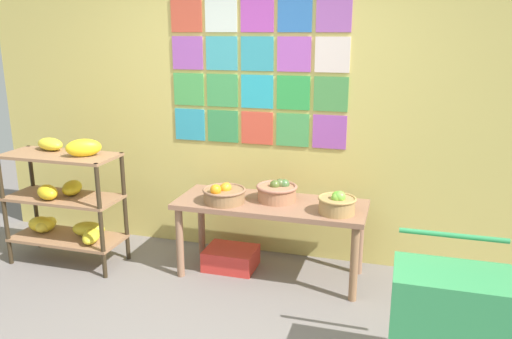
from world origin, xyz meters
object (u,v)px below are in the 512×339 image
object	(u,v)px
display_table	(271,212)
shopping_cart	(450,309)
fruit_basket_left	(337,204)
banana_shelf_unit	(65,199)
produce_crate_under_table	(231,258)
fruit_basket_centre	(224,194)
fruit_basket_right	(277,191)

from	to	relation	value
display_table	shopping_cart	xyz separation A→B (m)	(1.28, -1.07, -0.05)
display_table	fruit_basket_left	xyz separation A→B (m)	(0.54, -0.11, 0.16)
banana_shelf_unit	display_table	xyz separation A→B (m)	(1.73, 0.23, -0.02)
display_table	shopping_cart	bearing A→B (deg)	-39.96
fruit_basket_left	produce_crate_under_table	world-z (taller)	fruit_basket_left
fruit_basket_left	fruit_basket_centre	world-z (taller)	fruit_basket_left
fruit_basket_left	shopping_cart	bearing A→B (deg)	-52.40
shopping_cart	fruit_basket_left	bearing A→B (deg)	131.02
produce_crate_under_table	fruit_basket_left	bearing A→B (deg)	-8.91
fruit_basket_left	shopping_cart	distance (m)	1.23
display_table	produce_crate_under_table	world-z (taller)	display_table
fruit_basket_centre	fruit_basket_right	bearing A→B (deg)	22.26
banana_shelf_unit	produce_crate_under_table	size ratio (longest dim) A/B	2.61
display_table	fruit_basket_left	bearing A→B (deg)	-11.42
fruit_basket_right	produce_crate_under_table	size ratio (longest dim) A/B	0.78
banana_shelf_unit	fruit_basket_centre	size ratio (longest dim) A/B	3.22
fruit_basket_left	produce_crate_under_table	xyz separation A→B (m)	(-0.89, 0.14, -0.62)
fruit_basket_left	fruit_basket_right	bearing A→B (deg)	162.00
banana_shelf_unit	shopping_cart	world-z (taller)	banana_shelf_unit
banana_shelf_unit	fruit_basket_left	world-z (taller)	banana_shelf_unit
produce_crate_under_table	fruit_basket_centre	bearing A→B (deg)	-90.83
display_table	produce_crate_under_table	distance (m)	0.58
banana_shelf_unit	fruit_basket_right	size ratio (longest dim) A/B	3.34
banana_shelf_unit	shopping_cart	distance (m)	3.12
fruit_basket_centre	produce_crate_under_table	distance (m)	0.63
fruit_basket_right	fruit_basket_centre	xyz separation A→B (m)	(-0.39, -0.16, -0.01)
banana_shelf_unit	fruit_basket_left	xyz separation A→B (m)	(2.27, 0.12, 0.13)
fruit_basket_centre	shopping_cart	size ratio (longest dim) A/B	0.40
fruit_basket_left	fruit_basket_centre	distance (m)	0.89
fruit_basket_centre	shopping_cart	bearing A→B (deg)	-30.58
banana_shelf_unit	display_table	world-z (taller)	banana_shelf_unit
fruit_basket_centre	produce_crate_under_table	size ratio (longest dim) A/B	0.81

